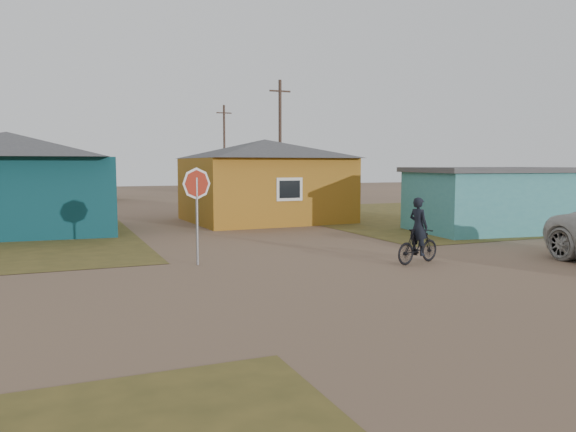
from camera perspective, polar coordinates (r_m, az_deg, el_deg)
The scene contains 11 objects.
ground at distance 13.46m, azimuth 8.55°, elevation -6.48°, with size 120.00×120.00×0.00m, color brown.
grass_ne at distance 32.10m, azimuth 17.94°, elevation 0.18°, with size 20.00×18.00×0.00m, color brown.
house_teal at distance 24.82m, azimuth -26.52°, elevation 3.18°, with size 8.93×7.08×4.00m.
house_yellow at distance 26.94m, azimuth -2.36°, elevation 3.75°, with size 7.72×6.76×3.90m.
shed_turquoise at distance 24.18m, azimuth 19.94°, elevation 1.62°, with size 6.71×4.93×2.60m.
house_pale_west at distance 45.27m, azimuth -21.65°, elevation 3.83°, with size 7.04×6.15×3.60m.
house_beige_east at distance 53.96m, azimuth -4.50°, elevation 4.37°, with size 6.95×6.05×3.60m.
utility_pole_near at distance 35.86m, azimuth -0.81°, elevation 7.55°, with size 1.40×0.20×8.00m.
utility_pole_far at distance 51.32m, azimuth -6.48°, elevation 6.85°, with size 1.40×0.20×8.00m.
stop_sign at distance 15.30m, azimuth -9.26°, elevation 2.22°, with size 0.86×0.10×2.64m.
cyclist at distance 15.85m, azimuth 13.08°, elevation -2.33°, with size 1.68×0.85×1.83m.
Camera 1 is at (-6.86, -11.25, 2.74)m, focal length 35.00 mm.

